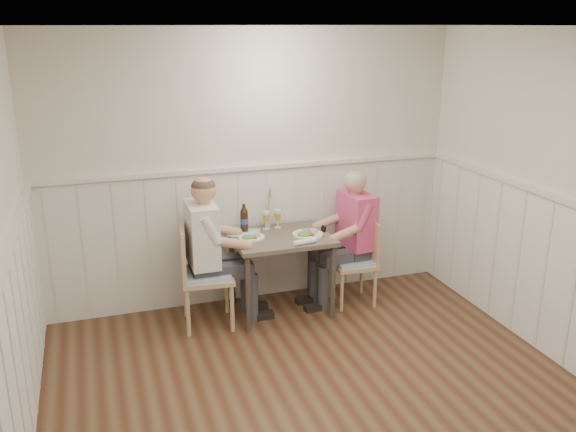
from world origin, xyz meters
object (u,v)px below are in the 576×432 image
object	(u,v)px
chair_right	(358,258)
chair_left	(200,272)
beer_bottle	(244,219)
diner_cream	(208,262)
grass_vase	(267,209)
man_in_pink	(352,246)
dining_table	(281,246)

from	to	relation	value
chair_right	chair_left	world-z (taller)	chair_left
beer_bottle	chair_left	bearing A→B (deg)	-150.16
chair_left	diner_cream	distance (m)	0.11
grass_vase	man_in_pink	bearing A→B (deg)	-18.44
dining_table	diner_cream	size ratio (longest dim) A/B	0.65
chair_right	beer_bottle	xyz separation A→B (m)	(-1.05, 0.28, 0.42)
diner_cream	beer_bottle	world-z (taller)	diner_cream
dining_table	man_in_pink	bearing A→B (deg)	2.09
chair_right	grass_vase	size ratio (longest dim) A/B	2.04
man_in_pink	grass_vase	distance (m)	0.90
chair_left	diner_cream	bearing A→B (deg)	21.64
dining_table	diner_cream	xyz separation A→B (m)	(-0.69, -0.02, -0.07)
diner_cream	beer_bottle	bearing A→B (deg)	31.33
dining_table	man_in_pink	size ratio (longest dim) A/B	0.68
man_in_pink	diner_cream	world-z (taller)	diner_cream
man_in_pink	grass_vase	xyz separation A→B (m)	(-0.77, 0.26, 0.38)
dining_table	man_in_pink	world-z (taller)	man_in_pink
chair_left	beer_bottle	size ratio (longest dim) A/B	3.54
man_in_pink	grass_vase	bearing A→B (deg)	161.56
chair_right	chair_left	bearing A→B (deg)	179.96
chair_right	beer_bottle	world-z (taller)	beer_bottle
man_in_pink	chair_left	bearing A→B (deg)	-176.97
chair_left	chair_right	bearing A→B (deg)	-0.04
chair_left	man_in_pink	size ratio (longest dim) A/B	0.72
dining_table	beer_bottle	distance (m)	0.43
man_in_pink	beer_bottle	xyz separation A→B (m)	(-1.02, 0.20, 0.31)
chair_right	man_in_pink	world-z (taller)	man_in_pink
beer_bottle	chair_right	bearing A→B (deg)	-14.80
diner_cream	grass_vase	distance (m)	0.80
dining_table	beer_bottle	xyz separation A→B (m)	(-0.29, 0.22, 0.22)
chair_right	grass_vase	xyz separation A→B (m)	(-0.80, 0.34, 0.48)
diner_cream	grass_vase	world-z (taller)	diner_cream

